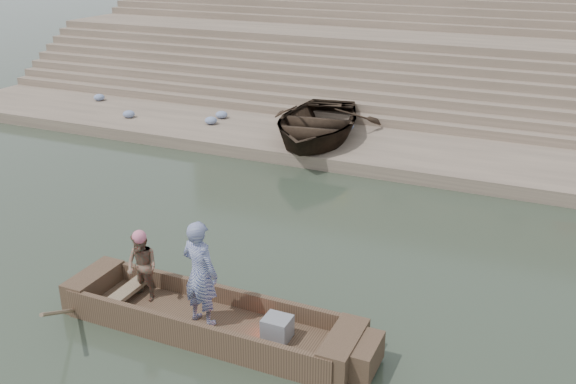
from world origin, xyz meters
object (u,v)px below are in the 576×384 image
Objects in this scene: rowing_man at (142,267)px; television at (277,328)px; main_rowboat at (209,325)px; beached_rowboat at (316,123)px; standing_man at (200,273)px.

television is at bearing 6.02° from rowing_man.
main_rowboat is 1.67m from rowing_man.
beached_rowboat is at bearing 108.28° from television.
rowing_man is at bearing 0.41° from standing_man.
main_rowboat is at bearing -115.40° from standing_man.
main_rowboat is 10.62m from beached_rowboat.
beached_rowboat is (-2.08, 10.38, 0.84)m from main_rowboat.
television is 10.95m from beached_rowboat.
standing_man is 1.46m from rowing_man.
rowing_man is 2.94× the size of television.
standing_man reaches higher than television.
television is at bearing -0.00° from main_rowboat.
main_rowboat is 3.70× the size of rowing_man.
rowing_man is 0.25× the size of beached_rowboat.
standing_man is at bearing -87.66° from beached_rowboat.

